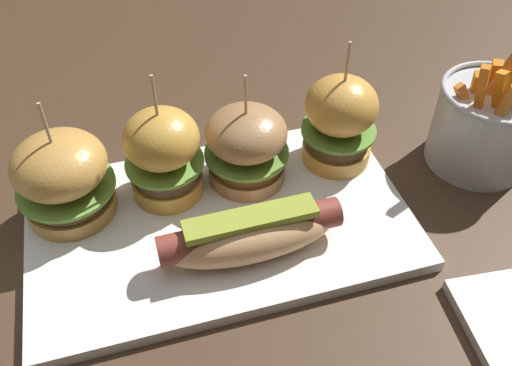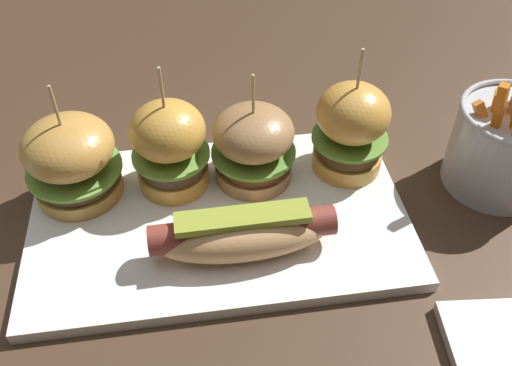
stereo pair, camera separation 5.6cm
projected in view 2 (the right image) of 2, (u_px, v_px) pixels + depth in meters
ground_plane at (220, 223)px, 0.59m from camera, size 3.00×3.00×0.00m
platter_main at (219, 218)px, 0.59m from camera, size 0.39×0.24×0.01m
hot_dog at (243, 233)px, 0.53m from camera, size 0.18×0.06×0.05m
slider_far_left at (71, 159)px, 0.57m from camera, size 0.10×0.10×0.14m
slider_center_left at (170, 146)px, 0.58m from camera, size 0.08×0.08×0.15m
slider_center_right at (253, 145)px, 0.59m from camera, size 0.09×0.09×0.13m
slider_far_right at (351, 128)px, 0.60m from camera, size 0.08×0.08×0.15m
fries_bucket at (506, 145)px, 0.60m from camera, size 0.12×0.12×0.15m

